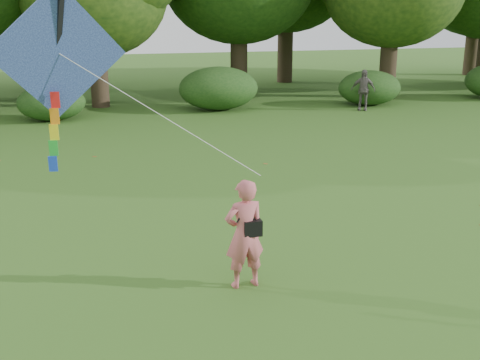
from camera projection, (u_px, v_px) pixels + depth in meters
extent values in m
plane|color=#265114|center=(287.00, 308.00, 9.21)|extent=(100.00, 100.00, 0.00)
imported|color=#C75D64|center=(244.00, 234.00, 9.69)|extent=(0.71, 0.51, 1.83)
imported|color=#69615E|center=(363.00, 90.00, 26.14)|extent=(1.12, 0.91, 1.78)
cube|color=black|center=(252.00, 228.00, 9.66)|extent=(0.30, 0.20, 0.26)
cylinder|color=black|center=(245.00, 208.00, 9.53)|extent=(0.33, 0.14, 0.47)
cube|color=#2760AC|center=(58.00, 53.00, 9.32)|extent=(2.11, 0.54, 2.12)
cube|color=black|center=(58.00, 53.00, 9.35)|extent=(0.38, 0.66, 1.89)
cylinder|color=white|center=(160.00, 115.00, 9.38)|extent=(2.95, 1.23, 1.88)
cube|color=red|center=(55.00, 100.00, 9.52)|extent=(0.14, 0.06, 0.26)
cube|color=orange|center=(55.00, 116.00, 9.58)|extent=(0.14, 0.06, 0.26)
cube|color=yellow|center=(54.00, 132.00, 9.65)|extent=(0.14, 0.06, 0.26)
cube|color=green|center=(54.00, 148.00, 9.72)|extent=(0.14, 0.06, 0.26)
cube|color=blue|center=(53.00, 164.00, 9.78)|extent=(0.14, 0.06, 0.26)
cylinder|color=#3A2D1E|center=(99.00, 72.00, 26.83)|extent=(0.80, 0.80, 3.15)
cylinder|color=#3A2D1E|center=(239.00, 59.00, 30.33)|extent=(0.86, 0.86, 3.67)
cylinder|color=#3A2D1E|center=(388.00, 62.00, 29.75)|extent=(0.83, 0.83, 3.43)
cylinder|color=#3A2D1E|center=(38.00, 56.00, 33.01)|extent=(0.84, 0.84, 3.50)
cylinder|color=#3A2D1E|center=(285.00, 48.00, 35.43)|extent=(0.90, 0.90, 4.02)
cylinder|color=#3A2D1E|center=(472.00, 47.00, 39.14)|extent=(0.85, 0.85, 3.57)
ellipsoid|color=#264919|center=(51.00, 103.00, 23.90)|extent=(2.66, 2.09, 1.42)
ellipsoid|color=#264919|center=(218.00, 88.00, 26.29)|extent=(3.50, 2.75, 1.88)
ellipsoid|color=#264919|center=(370.00, 88.00, 27.57)|extent=(2.94, 2.31, 1.58)
cube|color=brown|center=(265.00, 164.00, 17.52)|extent=(0.14, 0.14, 0.01)
cube|color=brown|center=(52.00, 163.00, 17.61)|extent=(0.13, 0.14, 0.01)
cube|color=brown|center=(94.00, 157.00, 18.35)|extent=(0.14, 0.13, 0.01)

